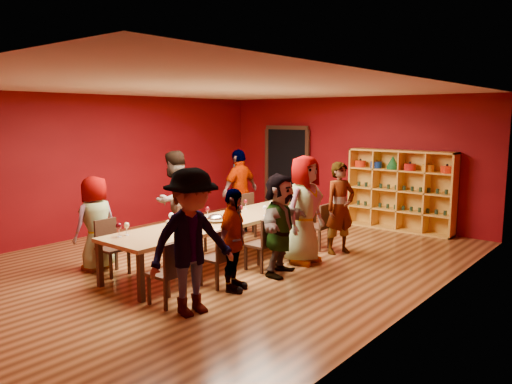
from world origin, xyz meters
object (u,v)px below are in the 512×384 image
person_right_2 (280,224)px  spittoon_bowl (216,218)px  person_left_4 (240,191)px  person_right_0 (192,242)px  person_left_2 (174,200)px  chair_person_left_4 (251,212)px  chair_person_right_2 (264,241)px  person_right_3 (304,210)px  person_right_4 (340,208)px  wine_bottle (290,200)px  shelving_unit (401,187)px  person_left_0 (96,223)px  chair_person_right_1 (220,255)px  chair_person_right_3 (292,233)px  chair_person_left_2 (189,226)px  chair_person_left_0 (110,244)px  chair_person_right_0 (170,270)px  person_right_1 (233,240)px  chair_person_right_4 (320,224)px  tasting_table (223,222)px

person_right_2 → spittoon_bowl: 1.18m
person_left_4 → person_right_0: bearing=32.9°
person_right_2 → person_left_4: bearing=38.9°
person_left_2 → person_right_0: person_right_0 is taller
chair_person_left_4 → person_right_0: 4.50m
chair_person_right_2 → person_right_3: person_right_3 is taller
person_right_4 → wine_bottle: (-1.27, 0.19, -0.00)m
shelving_unit → person_left_0: 6.59m
chair_person_right_1 → person_right_4: (0.42, 2.78, 0.36)m
person_left_0 → chair_person_left_4: person_left_0 is taller
chair_person_left_4 → person_right_2: size_ratio=0.54×
person_right_0 → chair_person_right_3: 2.89m
chair_person_right_1 → person_right_2: 1.14m
chair_person_left_2 → chair_person_right_3: (1.82, 0.78, 0.00)m
chair_person_left_0 → person_left_4: (-0.33, 3.56, 0.42)m
shelving_unit → spittoon_bowl: size_ratio=8.52×
person_left_4 → person_right_0: 4.65m
shelving_unit → person_right_4: shelving_unit is taller
person_right_0 → spittoon_bowl: person_right_0 is taller
chair_person_left_4 → chair_person_right_0: 4.27m
chair_person_right_0 → chair_person_left_0: bearing=170.5°
person_right_0 → spittoon_bowl: bearing=46.7°
person_right_4 → spittoon_bowl: 2.37m
chair_person_left_0 → person_right_4: size_ratio=0.52×
chair_person_right_2 → person_right_0: bearing=-78.0°
chair_person_right_0 → person_right_2: size_ratio=0.54×
chair_person_left_4 → chair_person_right_3: 2.10m
person_right_1 → person_right_2: (0.07, 1.04, 0.07)m
person_right_2 → wine_bottle: 2.25m
chair_person_left_4 → chair_person_right_2: (1.82, -1.85, 0.00)m
person_left_0 → chair_person_right_3: bearing=136.2°
person_left_0 → person_right_3: 3.51m
person_left_4 → person_right_1: (2.40, -2.89, -0.16)m
chair_person_right_4 → person_left_0: bearing=-122.5°
person_left_0 → chair_person_right_2: (2.20, 1.71, -0.29)m
chair_person_left_0 → spittoon_bowl: (0.99, 1.43, 0.32)m
person_left_0 → person_right_1: 2.54m
person_left_0 → person_right_0: bearing=80.7°
chair_person_left_0 → chair_person_right_1: size_ratio=1.00×
tasting_table → chair_person_right_0: chair_person_right_0 is taller
chair_person_left_2 → wine_bottle: bearing=62.9°
chair_person_left_0 → person_left_4: bearing=95.3°
person_left_0 → spittoon_bowl: person_left_0 is taller
spittoon_bowl → chair_person_right_4: bearing=67.7°
person_right_2 → wine_bottle: size_ratio=6.00×
person_right_2 → chair_person_right_4: (-0.32, 1.74, -0.33)m
chair_person_right_3 → person_right_2: bearing=-68.2°
shelving_unit → person_right_1: (-0.23, -5.34, -0.23)m
tasting_table → person_right_3: bearing=35.5°
person_right_2 → person_right_4: person_right_4 is taller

